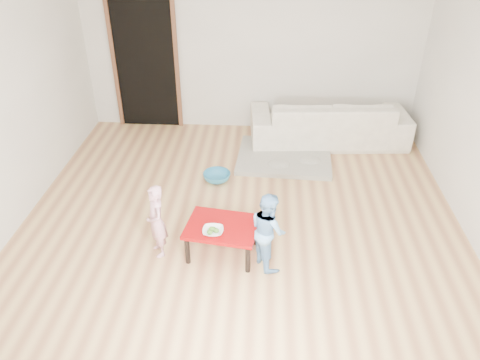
# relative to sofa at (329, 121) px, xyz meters

# --- Properties ---
(floor) EXTENTS (5.00, 5.00, 0.01)m
(floor) POSITION_rel_sofa_xyz_m (-1.18, -2.05, -0.33)
(floor) COLOR #A66E47
(floor) RESTS_ON ground
(back_wall) EXTENTS (5.00, 0.02, 2.60)m
(back_wall) POSITION_rel_sofa_xyz_m (-1.18, 0.45, 0.97)
(back_wall) COLOR silver
(back_wall) RESTS_ON floor
(left_wall) EXTENTS (0.02, 5.00, 2.60)m
(left_wall) POSITION_rel_sofa_xyz_m (-3.68, -2.05, 0.97)
(left_wall) COLOR silver
(left_wall) RESTS_ON floor
(doorway) EXTENTS (1.02, 0.08, 2.11)m
(doorway) POSITION_rel_sofa_xyz_m (-2.78, 0.43, 0.69)
(doorway) COLOR brown
(doorway) RESTS_ON back_wall
(sofa) EXTENTS (2.35, 1.07, 0.67)m
(sofa) POSITION_rel_sofa_xyz_m (0.00, 0.00, 0.00)
(sofa) COLOR white
(sofa) RESTS_ON floor
(cushion) EXTENTS (0.47, 0.42, 0.11)m
(cushion) POSITION_rel_sofa_xyz_m (-0.22, -0.19, 0.16)
(cushion) COLOR orange
(cushion) RESTS_ON sofa
(red_table) EXTENTS (0.79, 0.64, 0.36)m
(red_table) POSITION_rel_sofa_xyz_m (-1.33, -2.66, -0.15)
(red_table) COLOR #8C0709
(red_table) RESTS_ON floor
(bowl) EXTENTS (0.21, 0.21, 0.05)m
(bowl) POSITION_rel_sofa_xyz_m (-1.41, -2.80, 0.05)
(bowl) COLOR white
(bowl) RESTS_ON red_table
(broccoli) EXTENTS (0.12, 0.12, 0.06)m
(broccoli) POSITION_rel_sofa_xyz_m (-1.41, -2.80, 0.05)
(broccoli) COLOR #2D5919
(broccoli) RESTS_ON red_table
(child_pink) EXTENTS (0.31, 0.35, 0.81)m
(child_pink) POSITION_rel_sofa_xyz_m (-1.99, -2.70, 0.07)
(child_pink) COLOR #D76284
(child_pink) RESTS_ON floor
(child_blue) EXTENTS (0.47, 0.50, 0.83)m
(child_blue) POSITION_rel_sofa_xyz_m (-0.87, -2.78, 0.08)
(child_blue) COLOR #67B5EF
(child_blue) RESTS_ON floor
(basin) EXTENTS (0.36, 0.36, 0.11)m
(basin) POSITION_rel_sofa_xyz_m (-1.54, -1.24, -0.28)
(basin) COLOR teal
(basin) RESTS_ON floor
(blanket) EXTENTS (1.35, 1.14, 0.06)m
(blanket) POSITION_rel_sofa_xyz_m (-0.65, -0.60, -0.30)
(blanket) COLOR #A6A493
(blanket) RESTS_ON floor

